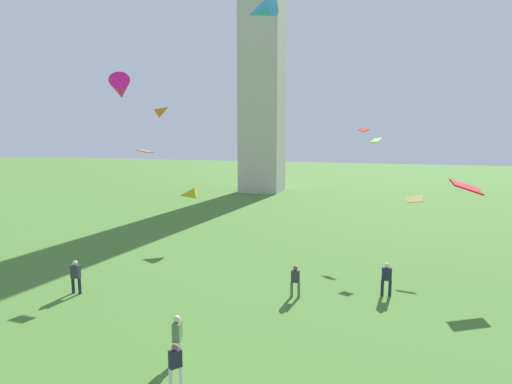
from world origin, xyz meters
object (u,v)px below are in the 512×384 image
person_1 (387,277)px  kite_flying_7 (261,10)px  kite_flying_1 (188,194)px  person_4 (76,275)px  kite_flying_2 (466,187)px  kite_flying_4 (415,199)px  kite_flying_8 (364,130)px  kite_flying_0 (121,89)px  person_2 (295,279)px  kite_flying_5 (145,151)px  person_5 (177,336)px  person_3 (175,363)px  kite_flying_3 (376,140)px  kite_flying_6 (163,110)px

person_1 → kite_flying_7: 14.41m
kite_flying_1 → person_1: bearing=45.2°
person_4 → kite_flying_7: bearing=-5.7°
kite_flying_2 → kite_flying_4: kite_flying_2 is taller
person_1 → kite_flying_8: kite_flying_8 is taller
person_4 → kite_flying_2: (20.08, 8.73, 4.35)m
kite_flying_0 → kite_flying_4: bearing=-179.4°
person_2 → kite_flying_7: size_ratio=1.14×
kite_flying_5 → kite_flying_7: size_ratio=0.71×
person_5 → kite_flying_2: bearing=127.1°
person_3 → person_4: size_ratio=0.88×
person_5 → kite_flying_1: size_ratio=1.13×
kite_flying_0 → kite_flying_3: bearing=-165.2°
person_5 → kite_flying_6: kite_flying_6 is taller
kite_flying_0 → kite_flying_2: bearing=171.7°
kite_flying_4 → kite_flying_8: kite_flying_8 is taller
kite_flying_4 → kite_flying_6: (-19.63, 3.31, 6.07)m
kite_flying_5 → kite_flying_6: 8.94m
kite_flying_2 → kite_flying_6: kite_flying_6 is taller
person_3 → kite_flying_1: kite_flying_1 is taller
person_2 → kite_flying_0: size_ratio=0.80×
person_2 → kite_flying_0: kite_flying_0 is taller
person_3 → kite_flying_5: kite_flying_5 is taller
kite_flying_5 → kite_flying_8: size_ratio=1.02×
person_1 → kite_flying_3: bearing=-95.2°
person_4 → person_5: 9.57m
kite_flying_1 → kite_flying_6: bearing=-146.8°
person_2 → kite_flying_4: bearing=-132.8°
kite_flying_1 → kite_flying_8: 14.97m
person_5 → kite_flying_2: size_ratio=1.04×
kite_flying_2 → kite_flying_5: bearing=-1.8°
kite_flying_2 → kite_flying_5: (-19.29, -2.65, 1.95)m
kite_flying_4 → kite_flying_5: size_ratio=1.00×
person_5 → kite_flying_3: bearing=149.1°
person_3 → kite_flying_0: kite_flying_0 is taller
kite_flying_1 → person_2: bearing=30.7°
kite_flying_4 → kite_flying_8: bearing=115.9°
person_4 → kite_flying_7: 16.16m
person_2 → kite_flying_2: bearing=-150.6°
kite_flying_0 → person_4: bearing=10.0°
person_2 → kite_flying_7: kite_flying_7 is taller
kite_flying_4 → person_4: bearing=-150.3°
kite_flying_2 → kite_flying_6: size_ratio=1.10×
person_2 → kite_flying_8: (2.58, 14.81, 7.79)m
person_5 → kite_flying_0: bearing=-147.7°
person_2 → person_3: bearing=71.0°
person_1 → kite_flying_4: 7.35m
kite_flying_7 → kite_flying_3: bearing=179.6°
person_2 → kite_flying_1: bearing=-45.2°
person_4 → kite_flying_4: bearing=28.7°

